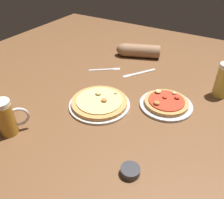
% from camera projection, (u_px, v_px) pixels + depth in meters
% --- Properties ---
extents(ground_plane, '(2.40, 2.40, 0.03)m').
position_uv_depth(ground_plane, '(112.00, 105.00, 1.18)').
color(ground_plane, brown).
extents(pizza_plate_near, '(0.30, 0.30, 0.05)m').
position_uv_depth(pizza_plate_near, '(99.00, 103.00, 1.15)').
color(pizza_plate_near, silver).
rests_on(pizza_plate_near, ground_plane).
extents(pizza_plate_far, '(0.26, 0.26, 0.05)m').
position_uv_depth(pizza_plate_far, '(166.00, 103.00, 1.14)').
color(pizza_plate_far, '#B2B2B7').
rests_on(pizza_plate_far, ground_plane).
extents(beer_mug_dark, '(0.10, 0.12, 0.16)m').
position_uv_depth(beer_mug_dark, '(7.00, 118.00, 0.95)').
color(beer_mug_dark, '#B27A23').
rests_on(beer_mug_dark, ground_plane).
extents(beer_mug_amber, '(0.11, 0.12, 0.18)m').
position_uv_depth(beer_mug_amber, '(224.00, 80.00, 1.18)').
color(beer_mug_amber, gold).
rests_on(beer_mug_amber, ground_plane).
extents(ramekin_sauce, '(0.07, 0.07, 0.03)m').
position_uv_depth(ramekin_sauce, '(130.00, 171.00, 0.82)').
color(ramekin_sauce, '#333338').
rests_on(ramekin_sauce, ground_plane).
extents(fork_left, '(0.17, 0.13, 0.01)m').
position_uv_depth(fork_left, '(105.00, 69.00, 1.46)').
color(fork_left, silver).
rests_on(fork_left, ground_plane).
extents(knife_right, '(0.14, 0.20, 0.01)m').
position_uv_depth(knife_right, '(139.00, 73.00, 1.42)').
color(knife_right, silver).
rests_on(knife_right, ground_plane).
extents(diner_arm, '(0.30, 0.17, 0.09)m').
position_uv_depth(diner_arm, '(137.00, 51.00, 1.60)').
color(diner_arm, '#936B4C').
rests_on(diner_arm, ground_plane).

